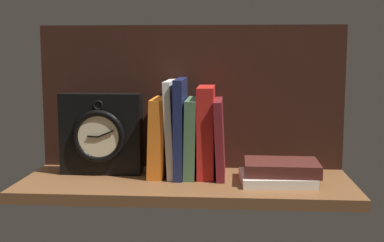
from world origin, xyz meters
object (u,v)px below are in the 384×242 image
at_px(book_green_romantic, 192,137).
at_px(framed_clock, 101,134).
at_px(book_red_requiem, 206,131).
at_px(book_maroon_dawkins, 220,138).
at_px(book_navy_bierce, 181,127).
at_px(book_orange_pandolfini, 159,137).
at_px(book_white_catcher, 172,128).
at_px(book_stack_side, 279,172).

relative_size(book_green_romantic, framed_clock, 0.94).
xyz_separation_m(book_red_requiem, book_maroon_dawkins, (0.03, 0.00, -0.02)).
bearing_deg(framed_clock, book_navy_bierce, 1.97).
relative_size(book_orange_pandolfini, book_maroon_dawkins, 1.01).
bearing_deg(book_green_romantic, book_white_catcher, 180.00).
relative_size(book_red_requiem, book_stack_side, 1.19).
relative_size(book_navy_bierce, book_stack_side, 1.29).
distance_m(book_orange_pandolfini, book_white_catcher, 0.04).
bearing_deg(framed_clock, book_maroon_dawkins, 1.33).
relative_size(book_navy_bierce, book_maroon_dawkins, 1.27).
bearing_deg(book_red_requiem, book_maroon_dawkins, 0.00).
relative_size(book_green_romantic, book_stack_side, 1.03).
bearing_deg(book_stack_side, book_green_romantic, 164.76).
height_order(book_orange_pandolfini, book_stack_side, book_orange_pandolfini).
bearing_deg(framed_clock, book_white_catcher, 2.22).
relative_size(book_orange_pandolfini, book_white_catcher, 0.81).
height_order(book_green_romantic, book_red_requiem, book_red_requiem).
bearing_deg(book_orange_pandolfini, book_red_requiem, 0.00).
bearing_deg(book_stack_side, book_navy_bierce, 166.43).
bearing_deg(book_green_romantic, book_navy_bierce, 180.00).
bearing_deg(book_stack_side, framed_clock, 173.38).
bearing_deg(book_navy_bierce, book_maroon_dawkins, 0.00).
xyz_separation_m(book_orange_pandolfini, book_red_requiem, (0.11, 0.00, 0.01)).
height_order(book_orange_pandolfini, book_red_requiem, book_red_requiem).
distance_m(book_green_romantic, book_maroon_dawkins, 0.07).
bearing_deg(book_green_romantic, framed_clock, -178.26).
bearing_deg(book_maroon_dawkins, book_red_requiem, -180.00).
height_order(book_red_requiem, book_stack_side, book_red_requiem).
bearing_deg(book_green_romantic, book_orange_pandolfini, 180.00).
bearing_deg(book_orange_pandolfini, framed_clock, -177.31).
distance_m(book_navy_bierce, framed_clock, 0.20).
xyz_separation_m(book_red_requiem, framed_clock, (-0.26, -0.01, -0.01)).
bearing_deg(book_navy_bierce, book_stack_side, -13.57).
height_order(book_orange_pandolfini, framed_clock, framed_clock).
height_order(book_white_catcher, framed_clock, book_white_catcher).
bearing_deg(book_navy_bierce, book_orange_pandolfini, 180.00).
height_order(book_navy_bierce, book_green_romantic, book_navy_bierce).
xyz_separation_m(book_white_catcher, framed_clock, (-0.17, -0.01, -0.02)).
distance_m(book_white_catcher, book_green_romantic, 0.05).
xyz_separation_m(book_white_catcher, book_navy_bierce, (0.02, 0.00, 0.00)).
relative_size(book_navy_bierce, book_green_romantic, 1.26).
bearing_deg(book_stack_side, book_white_catcher, 167.55).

